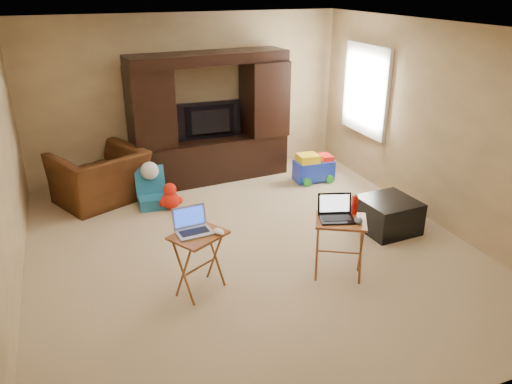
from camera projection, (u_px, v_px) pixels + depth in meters
name	position (u px, v px, depth m)	size (l,w,h in m)	color
floor	(250.00, 247.00, 5.94)	(5.50, 5.50, 0.00)	beige
ceiling	(249.00, 28.00, 4.95)	(5.50, 5.50, 0.00)	silver
wall_back	(188.00, 96.00, 7.80)	(5.00, 5.00, 0.00)	tan
wall_front	(405.00, 276.00, 3.09)	(5.00, 5.00, 0.00)	tan
wall_right	(435.00, 125.00, 6.28)	(5.50, 5.50, 0.00)	tan
window_pane	(367.00, 90.00, 7.54)	(1.20, 1.20, 0.00)	white
window_frame	(366.00, 90.00, 7.53)	(0.06, 1.14, 1.34)	white
entertainment_center	(210.00, 118.00, 7.62)	(2.40, 0.60, 1.97)	black
television	(211.00, 122.00, 7.60)	(1.00, 0.13, 0.57)	black
recliner	(100.00, 177.00, 7.02)	(1.15, 1.00, 0.75)	#43210E
child_rocker	(152.00, 188.00, 6.92)	(0.41, 0.47, 0.54)	#175C82
plush_toy	(170.00, 196.00, 6.87)	(0.35, 0.29, 0.38)	red
push_toy	(314.00, 167.00, 7.81)	(0.62, 0.44, 0.46)	#1A35D1
ottoman	(388.00, 215.00, 6.28)	(0.64, 0.64, 0.41)	black
tray_table_left	(200.00, 263.00, 4.99)	(0.50, 0.40, 0.65)	brown
tray_table_right	(339.00, 248.00, 5.25)	(0.51, 0.41, 0.67)	#985124
laptop_left	(194.00, 222.00, 4.83)	(0.34, 0.28, 0.24)	#A8A7AC
laptop_right	(337.00, 209.00, 5.07)	(0.35, 0.29, 0.24)	black
mouse_left	(219.00, 232.00, 4.85)	(0.08, 0.13, 0.05)	white
mouse_right	(358.00, 220.00, 5.04)	(0.09, 0.14, 0.06)	#404045
water_bottle	(355.00, 205.00, 5.21)	(0.07, 0.07, 0.21)	red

